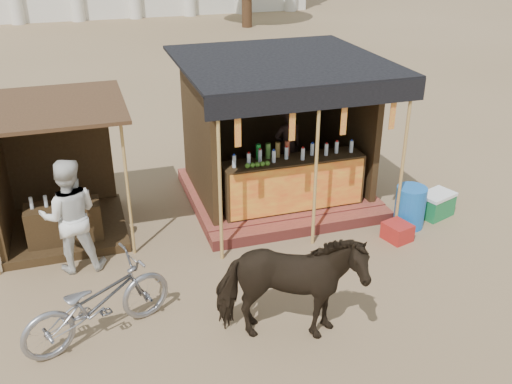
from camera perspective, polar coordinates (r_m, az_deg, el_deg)
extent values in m
plane|color=#846B4C|center=(8.37, 3.39, -11.42)|extent=(120.00, 120.00, 0.00)
cube|color=#983932|center=(11.42, 1.90, 0.17)|extent=(3.40, 2.80, 0.22)
cube|color=#983932|center=(10.14, 4.80, -3.51)|extent=(3.40, 0.35, 0.20)
cube|color=#332312|center=(10.36, 3.68, 0.91)|extent=(2.60, 0.55, 0.95)
cube|color=#F0401C|center=(10.12, 4.26, 0.26)|extent=(2.50, 0.02, 0.88)
cube|color=#332312|center=(12.02, 0.00, 8.51)|extent=(3.00, 0.12, 2.50)
cube|color=#332312|center=(10.51, -5.77, 5.78)|extent=(0.12, 2.50, 2.50)
cube|color=#332312|center=(11.46, 9.15, 7.30)|extent=(0.12, 2.50, 2.50)
cube|color=black|center=(10.36, 2.49, 12.97)|extent=(3.60, 3.60, 0.06)
cube|color=black|center=(8.81, 6.46, 9.28)|extent=(3.60, 0.06, 0.36)
cylinder|color=tan|center=(8.77, -3.64, 0.96)|extent=(0.06, 0.06, 2.75)
cylinder|color=tan|center=(9.24, 6.02, 2.23)|extent=(0.06, 0.06, 2.75)
cylinder|color=tan|center=(9.95, 14.53, 3.29)|extent=(0.06, 0.06, 2.75)
cube|color=red|center=(8.53, -1.83, 6.25)|extent=(0.10, 0.02, 0.55)
cube|color=red|center=(8.79, 3.65, 6.82)|extent=(0.10, 0.02, 0.55)
cube|color=red|center=(9.12, 8.78, 7.29)|extent=(0.10, 0.02, 0.55)
cube|color=red|center=(9.52, 13.52, 7.68)|extent=(0.10, 0.02, 0.55)
imported|color=black|center=(11.25, 3.20, 4.56)|extent=(0.56, 0.37, 1.52)
cube|color=#332312|center=(10.64, -18.35, -3.51)|extent=(2.00, 2.00, 0.15)
cube|color=#332312|center=(11.10, -19.13, 3.21)|extent=(1.90, 0.10, 2.10)
cube|color=#472D19|center=(9.68, -20.21, 8.03)|extent=(2.40, 2.40, 0.06)
cylinder|color=tan|center=(9.21, -12.70, 0.24)|extent=(0.05, 0.05, 2.35)
cube|color=#332312|center=(10.05, -18.56, -3.24)|extent=(1.20, 0.50, 0.80)
imported|color=black|center=(7.36, 3.31, -9.59)|extent=(2.07, 1.39, 1.60)
imported|color=gray|center=(7.82, -15.59, -10.57)|extent=(2.17, 1.40, 1.08)
imported|color=silver|center=(9.18, -18.11, -2.29)|extent=(0.95, 0.76, 1.86)
cylinder|color=#175BAD|center=(10.54, 15.14, -1.45)|extent=(0.63, 0.63, 0.76)
cube|color=#A2201B|center=(10.16, 13.95, -3.87)|extent=(0.50, 0.53, 0.30)
cube|color=#19713A|center=(11.12, 17.54, -1.34)|extent=(0.72, 0.60, 0.40)
cube|color=white|center=(11.02, 17.70, -0.27)|extent=(0.75, 0.63, 0.06)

